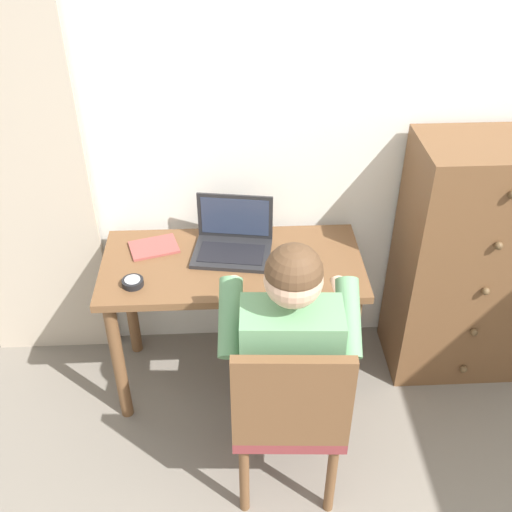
% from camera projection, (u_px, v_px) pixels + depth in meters
% --- Properties ---
extents(wall_back, '(4.80, 0.05, 2.50)m').
position_uv_depth(wall_back, '(322.00, 114.00, 2.67)').
color(wall_back, silver).
rests_on(wall_back, ground_plane).
extents(curtain_panel, '(0.62, 0.03, 2.30)m').
position_uv_depth(curtain_panel, '(10.00, 149.00, 2.62)').
color(curtain_panel, '#BCAD99').
rests_on(curtain_panel, ground_plane).
extents(desk, '(1.15, 0.55, 0.71)m').
position_uv_depth(desk, '(233.00, 283.00, 2.76)').
color(desk, brown).
rests_on(desk, ground_plane).
extents(dresser, '(0.64, 0.43, 1.22)m').
position_uv_depth(dresser, '(469.00, 262.00, 2.86)').
color(dresser, brown).
rests_on(dresser, ground_plane).
extents(chair, '(0.44, 0.42, 0.88)m').
position_uv_depth(chair, '(289.00, 411.00, 2.30)').
color(chair, brown).
rests_on(chair, ground_plane).
extents(person_seated, '(0.55, 0.60, 1.19)m').
position_uv_depth(person_seated, '(289.00, 342.00, 2.34)').
color(person_seated, '#4C4C4C').
rests_on(person_seated, ground_plane).
extents(laptop, '(0.38, 0.30, 0.24)m').
position_uv_depth(laptop, '(233.00, 241.00, 2.73)').
color(laptop, '#232326').
rests_on(laptop, desk).
extents(computer_mouse, '(0.06, 0.10, 0.03)m').
position_uv_depth(computer_mouse, '(303.00, 252.00, 2.72)').
color(computer_mouse, black).
rests_on(computer_mouse, desk).
extents(desk_clock, '(0.09, 0.09, 0.03)m').
position_uv_depth(desk_clock, '(133.00, 282.00, 2.54)').
color(desk_clock, black).
rests_on(desk_clock, desk).
extents(notebook_pad, '(0.24, 0.20, 0.01)m').
position_uv_depth(notebook_pad, '(154.00, 247.00, 2.77)').
color(notebook_pad, '#994742').
rests_on(notebook_pad, desk).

